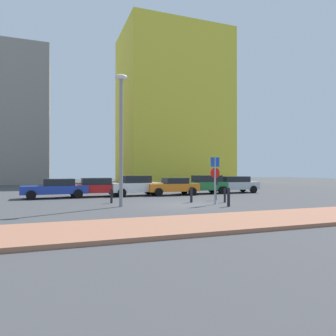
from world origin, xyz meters
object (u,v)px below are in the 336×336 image
street_lamp (121,129)px  parked_car_silver (234,184)px  parked_car_green (204,184)px  traffic_bollard_near (111,196)px  traffic_bollard_mid (229,197)px  traffic_bollard_far (225,195)px  parked_car_red (95,187)px  parking_sign_post (215,175)px  traffic_bollard_edge (191,195)px  parked_car_blue (56,188)px  parking_meter (216,187)px  parked_car_white (136,185)px  parked_car_orange (173,186)px

street_lamp → parked_car_silver: bearing=31.2°
parked_car_green → traffic_bollard_near: parked_car_green is taller
traffic_bollard_mid → traffic_bollard_far: 2.22m
parked_car_red → parking_sign_post: bearing=-53.9°
traffic_bollard_mid → parking_sign_post: bearing=98.9°
parked_car_green → traffic_bollard_edge: parked_car_green is taller
parked_car_red → traffic_bollard_mid: parked_car_red is taller
parked_car_blue → traffic_bollard_far: (9.80, -6.90, -0.29)m
parked_car_silver → traffic_bollard_near: 12.82m
street_lamp → parked_car_red: bearing=93.9°
parked_car_blue → traffic_bollard_edge: (7.87, -6.16, -0.24)m
parked_car_blue → traffic_bollard_near: (3.14, -4.86, -0.28)m
parking_meter → traffic_bollard_near: 6.95m
parked_car_white → street_lamp: bearing=-110.7°
parked_car_blue → traffic_bollard_mid: (8.85, -8.91, -0.21)m
parked_car_green → parking_meter: bearing=-108.9°
parked_car_white → traffic_bollard_edge: size_ratio=4.22×
parking_sign_post → traffic_bollard_near: size_ratio=3.12×
traffic_bollard_far → parked_car_red: bearing=134.2°
parked_car_blue → parked_car_green: (11.95, 0.17, 0.09)m
parked_car_orange → parked_car_silver: 6.06m
parking_sign_post → traffic_bollard_near: 6.36m
parked_car_blue → parked_car_white: size_ratio=1.12×
parked_car_red → parked_car_orange: (6.09, -0.65, -0.02)m
parked_car_silver → parking_meter: parked_car_silver is taller
parked_car_blue → parked_car_green: parked_car_green is taller
parked_car_silver → street_lamp: bearing=-148.8°
parked_car_silver → traffic_bollard_near: bearing=-157.0°
parked_car_red → parked_car_silver: parked_car_silver is taller
parked_car_white → parking_sign_post: bearing=-70.8°
street_lamp → traffic_bollard_far: bearing=-0.1°
parked_car_blue → street_lamp: 8.42m
street_lamp → traffic_bollard_near: size_ratio=8.17×
parked_car_white → traffic_bollard_far: size_ratio=4.68×
parked_car_green → street_lamp: (-8.65, -7.07, 3.44)m
parked_car_silver → parking_sign_post: (-6.27, -7.88, 0.97)m
parked_car_blue → traffic_bollard_mid: bearing=-45.2°
parking_meter → traffic_bollard_mid: (-1.22, -3.56, -0.33)m
parked_car_blue → parked_car_white: parked_car_white is taller
traffic_bollard_far → traffic_bollard_edge: size_ratio=0.90×
parked_car_red → traffic_bollard_mid: bearing=-56.7°
parked_car_white → parking_meter: 6.82m
parking_meter → parked_car_green: bearing=71.1°
parking_sign_post → street_lamp: size_ratio=0.38×
parked_car_red → traffic_bollard_mid: 11.00m
parked_car_orange → parked_car_white: bearing=171.4°
parked_car_green → parked_car_orange: bearing=-170.1°
traffic_bollard_far → traffic_bollard_edge: 2.07m
traffic_bollard_mid → traffic_bollard_edge: size_ratio=1.06×
parked_car_green → parking_meter: parked_car_green is taller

